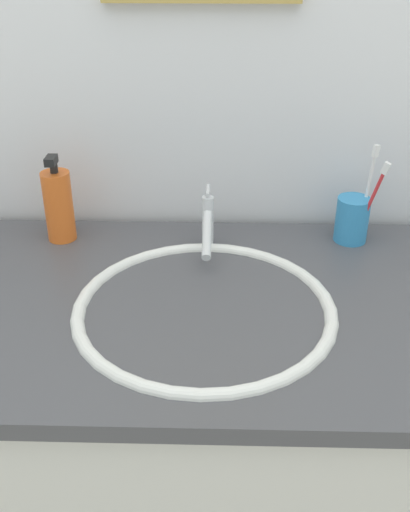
{
  "coord_description": "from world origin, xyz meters",
  "views": [
    {
      "loc": [
        0.04,
        -0.9,
        1.46
      ],
      "look_at": [
        0.02,
        -0.0,
        0.95
      ],
      "focal_mm": 42.49,
      "sensor_mm": 36.0,
      "label": 1
    }
  ],
  "objects_px": {
    "toothbrush_red": "(372,198)",
    "soap_dispenser": "(59,205)",
    "toothbrush_white": "(368,186)",
    "toothbrush_cup": "(352,220)",
    "faucet": "(207,225)"
  },
  "relations": [
    {
      "from": "faucet",
      "to": "toothbrush_cup",
      "type": "height_order",
      "value": "faucet"
    },
    {
      "from": "faucet",
      "to": "toothbrush_white",
      "type": "distance_m",
      "value": 0.34
    },
    {
      "from": "toothbrush_cup",
      "to": "toothbrush_white",
      "type": "distance_m",
      "value": 0.08
    },
    {
      "from": "toothbrush_red",
      "to": "soap_dispenser",
      "type": "relative_size",
      "value": 0.99
    },
    {
      "from": "toothbrush_white",
      "to": "soap_dispenser",
      "type": "relative_size",
      "value": 1.07
    },
    {
      "from": "toothbrush_white",
      "to": "toothbrush_red",
      "type": "bearing_deg",
      "value": -88.38
    },
    {
      "from": "toothbrush_red",
      "to": "soap_dispenser",
      "type": "distance_m",
      "value": 0.64
    },
    {
      "from": "toothbrush_red",
      "to": "soap_dispenser",
      "type": "xyz_separation_m",
      "value": [
        -0.64,
        0.02,
        -0.03
      ]
    },
    {
      "from": "toothbrush_cup",
      "to": "soap_dispenser",
      "type": "bearing_deg",
      "value": -179.18
    },
    {
      "from": "faucet",
      "to": "soap_dispenser",
      "type": "height_order",
      "value": "soap_dispenser"
    },
    {
      "from": "toothbrush_red",
      "to": "toothbrush_white",
      "type": "distance_m",
      "value": 0.04
    },
    {
      "from": "faucet",
      "to": "toothbrush_red",
      "type": "xyz_separation_m",
      "value": [
        0.33,
        0.02,
        0.05
      ]
    },
    {
      "from": "toothbrush_white",
      "to": "toothbrush_cup",
      "type": "bearing_deg",
      "value": -158.63
    },
    {
      "from": "faucet",
      "to": "toothbrush_red",
      "type": "height_order",
      "value": "toothbrush_red"
    },
    {
      "from": "soap_dispenser",
      "to": "toothbrush_cup",
      "type": "bearing_deg",
      "value": 0.82
    }
  ]
}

